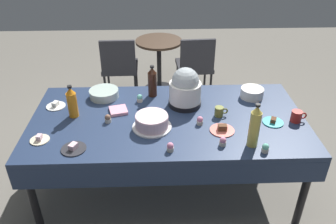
{
  "coord_description": "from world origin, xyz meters",
  "views": [
    {
      "loc": [
        -0.08,
        -2.32,
        2.24
      ],
      "look_at": [
        0.0,
        0.0,
        0.8
      ],
      "focal_mm": 36.57,
      "sensor_mm": 36.0,
      "label": 1
    }
  ],
  "objects": [
    {
      "name": "ground",
      "position": [
        0.0,
        0.0,
        0.0
      ],
      "size": [
        9.0,
        9.0,
        0.0
      ],
      "primitive_type": "plane",
      "color": "slate"
    },
    {
      "name": "potluck_table",
      "position": [
        0.0,
        0.0,
        0.69
      ],
      "size": [
        2.2,
        1.1,
        0.75
      ],
      "color": "navy",
      "rests_on": "ground"
    },
    {
      "name": "dessert_plate_coral",
      "position": [
        0.4,
        -0.2,
        0.76
      ],
      "size": [
        0.19,
        0.19,
        0.05
      ],
      "color": "#E07266",
      "rests_on": "potluck_table"
    },
    {
      "name": "cupcake_cocoa",
      "position": [
        -0.24,
        0.26,
        0.78
      ],
      "size": [
        0.05,
        0.05,
        0.07
      ],
      "color": "beige",
      "rests_on": "potluck_table"
    },
    {
      "name": "paper_napkin_stack",
      "position": [
        -0.41,
        0.1,
        0.76
      ],
      "size": [
        0.17,
        0.17,
        0.02
      ],
      "primitive_type": "cube",
      "rotation": [
        0.0,
        0.0,
        0.25
      ],
      "color": "pink",
      "rests_on": "potluck_table"
    },
    {
      "name": "glass_salad_bowl",
      "position": [
        -0.55,
        0.36,
        0.79
      ],
      "size": [
        0.26,
        0.26,
        0.07
      ],
      "primitive_type": "cylinder",
      "color": "#B2C6BC",
      "rests_on": "potluck_table"
    },
    {
      "name": "frosted_layer_cake",
      "position": [
        -0.13,
        -0.14,
        0.8
      ],
      "size": [
        0.3,
        0.3,
        0.11
      ],
      "color": "silver",
      "rests_on": "potluck_table"
    },
    {
      "name": "coffee_mug_olive",
      "position": [
        0.42,
        0.01,
        0.79
      ],
      "size": [
        0.11,
        0.07,
        0.08
      ],
      "color": "olive",
      "rests_on": "potluck_table"
    },
    {
      "name": "cupcake_rose",
      "position": [
        -0.47,
        -0.05,
        0.78
      ],
      "size": [
        0.05,
        0.05,
        0.07
      ],
      "color": "beige",
      "rests_on": "potluck_table"
    },
    {
      "name": "soda_bottle_cola",
      "position": [
        -0.12,
        0.37,
        0.88
      ],
      "size": [
        0.08,
        0.08,
        0.29
      ],
      "color": "#33190F",
      "rests_on": "potluck_table"
    },
    {
      "name": "ceramic_snack_bowl",
      "position": [
        0.75,
        0.31,
        0.79
      ],
      "size": [
        0.2,
        0.2,
        0.09
      ],
      "primitive_type": "cylinder",
      "color": "silver",
      "rests_on": "potluck_table"
    },
    {
      "name": "slow_cooker",
      "position": [
        0.15,
        0.19,
        0.91
      ],
      "size": [
        0.28,
        0.28,
        0.34
      ],
      "color": "black",
      "rests_on": "potluck_table"
    },
    {
      "name": "maroon_chair_right",
      "position": [
        0.4,
        1.65,
        0.49
      ],
      "size": [
        0.47,
        0.47,
        0.85
      ],
      "color": "#333338",
      "rests_on": "ground"
    },
    {
      "name": "dessert_plate_white",
      "position": [
        -0.95,
        0.2,
        0.76
      ],
      "size": [
        0.16,
        0.16,
        0.05
      ],
      "color": "white",
      "rests_on": "potluck_table"
    },
    {
      "name": "soda_bottle_ginger_ale",
      "position": [
        0.59,
        -0.39,
        0.91
      ],
      "size": [
        0.08,
        0.08,
        0.34
      ],
      "color": "gold",
      "rests_on": "potluck_table"
    },
    {
      "name": "dessert_plate_teal",
      "position": [
        0.82,
        -0.11,
        0.76
      ],
      "size": [
        0.16,
        0.16,
        0.04
      ],
      "color": "teal",
      "rests_on": "potluck_table"
    },
    {
      "name": "round_cafe_table",
      "position": [
        -0.05,
        1.87,
        0.5
      ],
      "size": [
        0.6,
        0.6,
        0.72
      ],
      "color": "#473323",
      "rests_on": "ground"
    },
    {
      "name": "dessert_plate_charcoal",
      "position": [
        -0.68,
        -0.39,
        0.76
      ],
      "size": [
        0.18,
        0.18,
        0.05
      ],
      "color": "#2D2D33",
      "rests_on": "potluck_table"
    },
    {
      "name": "cupcake_mint",
      "position": [
        0.38,
        -0.38,
        0.78
      ],
      "size": [
        0.05,
        0.05,
        0.07
      ],
      "color": "beige",
      "rests_on": "potluck_table"
    },
    {
      "name": "soda_bottle_orange_juice",
      "position": [
        -0.76,
        0.05,
        0.88
      ],
      "size": [
        0.08,
        0.08,
        0.28
      ],
      "color": "orange",
      "rests_on": "potluck_table"
    },
    {
      "name": "dessert_plate_cream",
      "position": [
        -0.95,
        -0.28,
        0.76
      ],
      "size": [
        0.14,
        0.14,
        0.05
      ],
      "color": "beige",
      "rests_on": "potluck_table"
    },
    {
      "name": "cupcake_vanilla",
      "position": [
        0.24,
        -0.11,
        0.78
      ],
      "size": [
        0.05,
        0.05,
        0.07
      ],
      "color": "beige",
      "rests_on": "potluck_table"
    },
    {
      "name": "coffee_mug_red",
      "position": [
        1.01,
        -0.09,
        0.8
      ],
      "size": [
        0.12,
        0.08,
        0.09
      ],
      "color": "#B2231E",
      "rests_on": "potluck_table"
    },
    {
      "name": "cupcake_berry",
      "position": [
        0.66,
        -0.47,
        0.78
      ],
      "size": [
        0.05,
        0.05,
        0.07
      ],
      "color": "beige",
      "rests_on": "potluck_table"
    },
    {
      "name": "cupcake_lemon",
      "position": [
        0.0,
        -0.43,
        0.78
      ],
      "size": [
        0.05,
        0.05,
        0.07
      ],
      "color": "beige",
      "rests_on": "potluck_table"
    },
    {
      "name": "maroon_chair_left",
      "position": [
        -0.55,
        1.65,
        0.49
      ],
      "size": [
        0.45,
        0.45,
        0.85
      ],
      "color": "#333338",
      "rests_on": "ground"
    }
  ]
}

